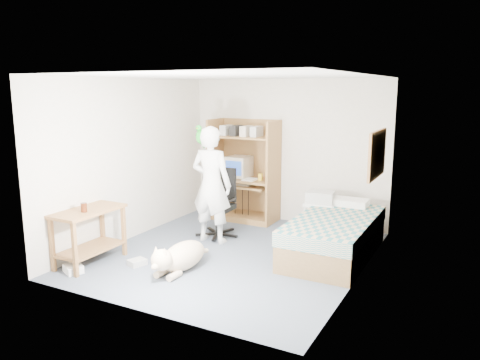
{
  "coord_description": "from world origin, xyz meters",
  "views": [
    {
      "loc": [
        3.06,
        -5.61,
        2.34
      ],
      "look_at": [
        0.01,
        0.2,
        1.05
      ],
      "focal_mm": 35.0,
      "sensor_mm": 36.0,
      "label": 1
    }
  ],
  "objects_px": {
    "computer_hutch": "(245,174)",
    "dog": "(180,256)",
    "side_desk": "(89,228)",
    "office_chair": "(219,212)",
    "bed": "(334,236)",
    "printer_cart": "(320,215)",
    "person": "(211,185)"
  },
  "relations": [
    {
      "from": "computer_hutch",
      "to": "dog",
      "type": "bearing_deg",
      "value": -81.48
    },
    {
      "from": "side_desk",
      "to": "office_chair",
      "type": "height_order",
      "value": "office_chair"
    },
    {
      "from": "bed",
      "to": "office_chair",
      "type": "xyz_separation_m",
      "value": [
        -1.92,
        0.06,
        0.1
      ]
    },
    {
      "from": "computer_hutch",
      "to": "side_desk",
      "type": "xyz_separation_m",
      "value": [
        -0.85,
        -2.94,
        -0.33
      ]
    },
    {
      "from": "printer_cart",
      "to": "computer_hutch",
      "type": "bearing_deg",
      "value": 156.27
    },
    {
      "from": "person",
      "to": "printer_cart",
      "type": "xyz_separation_m",
      "value": [
        1.43,
        0.92,
        -0.51
      ]
    },
    {
      "from": "bed",
      "to": "printer_cart",
      "type": "xyz_separation_m",
      "value": [
        -0.44,
        0.67,
        0.09
      ]
    },
    {
      "from": "computer_hutch",
      "to": "bed",
      "type": "distance_m",
      "value": 2.35
    },
    {
      "from": "bed",
      "to": "side_desk",
      "type": "bearing_deg",
      "value": -147.5
    },
    {
      "from": "computer_hutch",
      "to": "dog",
      "type": "relative_size",
      "value": 1.52
    },
    {
      "from": "office_chair",
      "to": "printer_cart",
      "type": "relative_size",
      "value": 1.87
    },
    {
      "from": "bed",
      "to": "office_chair",
      "type": "bearing_deg",
      "value": 178.26
    },
    {
      "from": "office_chair",
      "to": "dog",
      "type": "xyz_separation_m",
      "value": [
        0.31,
        -1.53,
        -0.19
      ]
    },
    {
      "from": "computer_hutch",
      "to": "side_desk",
      "type": "distance_m",
      "value": 3.08
    },
    {
      "from": "bed",
      "to": "dog",
      "type": "xyz_separation_m",
      "value": [
        -1.61,
        -1.48,
        -0.1
      ]
    },
    {
      "from": "computer_hutch",
      "to": "office_chair",
      "type": "height_order",
      "value": "computer_hutch"
    },
    {
      "from": "computer_hutch",
      "to": "printer_cart",
      "type": "distance_m",
      "value": 1.68
    },
    {
      "from": "bed",
      "to": "dog",
      "type": "distance_m",
      "value": 2.19
    },
    {
      "from": "side_desk",
      "to": "dog",
      "type": "relative_size",
      "value": 0.85
    },
    {
      "from": "side_desk",
      "to": "person",
      "type": "bearing_deg",
      "value": 57.92
    },
    {
      "from": "bed",
      "to": "side_desk",
      "type": "relative_size",
      "value": 2.02
    },
    {
      "from": "dog",
      "to": "printer_cart",
      "type": "bearing_deg",
      "value": 63.38
    },
    {
      "from": "computer_hutch",
      "to": "dog",
      "type": "distance_m",
      "value": 2.7
    },
    {
      "from": "office_chair",
      "to": "side_desk",
      "type": "bearing_deg",
      "value": -117.82
    },
    {
      "from": "computer_hutch",
      "to": "person",
      "type": "height_order",
      "value": "computer_hutch"
    },
    {
      "from": "side_desk",
      "to": "computer_hutch",
      "type": "bearing_deg",
      "value": 73.86
    },
    {
      "from": "computer_hutch",
      "to": "printer_cart",
      "type": "xyz_separation_m",
      "value": [
        1.56,
        -0.45,
        -0.44
      ]
    },
    {
      "from": "bed",
      "to": "dog",
      "type": "bearing_deg",
      "value": -137.51
    },
    {
      "from": "dog",
      "to": "side_desk",
      "type": "bearing_deg",
      "value": -162.65
    },
    {
      "from": "side_desk",
      "to": "printer_cart",
      "type": "distance_m",
      "value": 3.47
    },
    {
      "from": "bed",
      "to": "printer_cart",
      "type": "relative_size",
      "value": 3.51
    },
    {
      "from": "computer_hutch",
      "to": "side_desk",
      "type": "relative_size",
      "value": 1.8
    }
  ]
}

